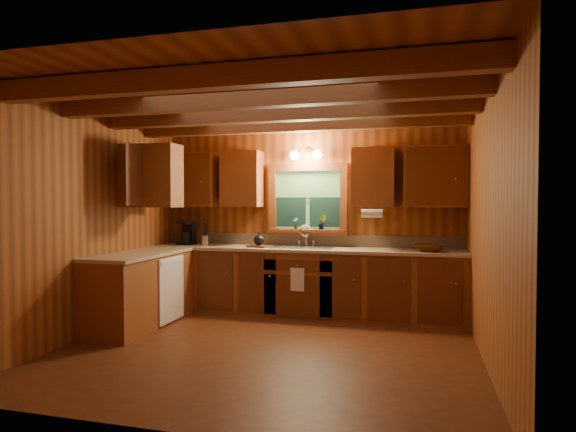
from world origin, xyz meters
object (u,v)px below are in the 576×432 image
(coffee_maker, at_px, (187,233))
(cutting_board, at_px, (259,246))
(sink, at_px, (303,251))
(wicker_basket, at_px, (430,248))

(coffee_maker, height_order, cutting_board, coffee_maker)
(sink, relative_size, wicker_basket, 2.23)
(sink, height_order, coffee_maker, coffee_maker)
(sink, height_order, wicker_basket, sink)
(cutting_board, relative_size, wicker_basket, 0.77)
(sink, height_order, cutting_board, sink)
(coffee_maker, xyz_separation_m, cutting_board, (1.14, -0.14, -0.16))
(coffee_maker, distance_m, cutting_board, 1.16)
(coffee_maker, relative_size, cutting_board, 1.22)
(wicker_basket, bearing_deg, sink, 176.78)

